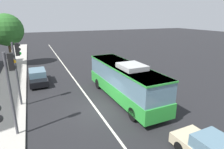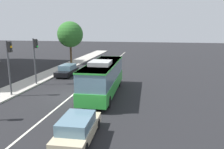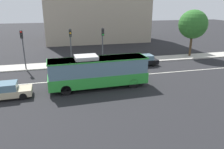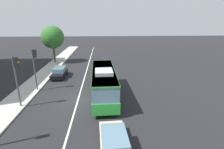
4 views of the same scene
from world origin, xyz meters
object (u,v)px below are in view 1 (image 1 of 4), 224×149
traffic_light_near_corner (17,64)px  traffic_light_far_corner (11,81)px  transit_bus (124,80)px  street_tree_kerbside_left (7,30)px  sedan_black (38,77)px

traffic_light_near_corner → traffic_light_far_corner: same height
transit_bus → street_tree_kerbside_left: (17.08, 9.90, 3.35)m
sedan_black → traffic_light_far_corner: traffic_light_far_corner is taller
traffic_light_near_corner → street_tree_kerbside_left: (14.89, 1.76, 1.60)m
sedan_black → street_tree_kerbside_left: street_tree_kerbside_left is taller
sedan_black → traffic_light_near_corner: 6.18m
transit_bus → sedan_black: bearing=40.3°
traffic_light_near_corner → traffic_light_far_corner: (-4.29, 0.12, 0.00)m
traffic_light_far_corner → street_tree_kerbside_left: bearing=94.0°
transit_bus → traffic_light_near_corner: traffic_light_near_corner is taller
sedan_black → traffic_light_near_corner: traffic_light_near_corner is taller
transit_bus → street_tree_kerbside_left: 20.02m
transit_bus → traffic_light_far_corner: traffic_light_far_corner is taller
sedan_black → street_tree_kerbside_left: size_ratio=0.61×
sedan_black → traffic_light_far_corner: bearing=-9.7°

